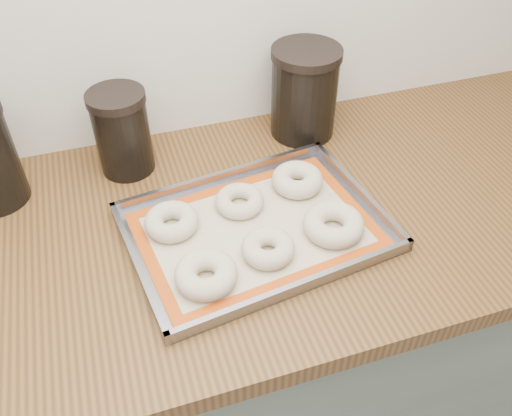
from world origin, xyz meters
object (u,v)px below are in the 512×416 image
object	(u,v)px
baking_tray	(256,229)
bagel_back_mid	(239,201)
bagel_front_left	(206,274)
bagel_back_right	(297,180)
bagel_front_right	(334,224)
canister_mid	(122,132)
canister_right	(304,92)
bagel_front_mid	(268,248)
bagel_back_left	(172,222)

from	to	relation	value
baking_tray	bagel_back_mid	xyz separation A→B (m)	(-0.01, 0.07, 0.01)
bagel_front_left	bagel_back_right	world-z (taller)	same
baking_tray	bagel_front_right	distance (m)	0.14
bagel_back_right	canister_mid	world-z (taller)	canister_mid
bagel_front_left	canister_mid	world-z (taller)	canister_mid
canister_mid	canister_right	xyz separation A→B (m)	(0.40, 0.01, 0.01)
bagel_front_left	bagel_front_right	xyz separation A→B (m)	(0.25, 0.04, -0.00)
bagel_front_left	canister_right	size ratio (longest dim) A/B	0.52
bagel_front_right	bagel_back_mid	world-z (taller)	bagel_front_right
bagel_back_right	canister_right	bearing A→B (deg)	65.74
bagel_front_left	bagel_back_mid	distance (m)	0.19
bagel_front_mid	canister_right	world-z (taller)	canister_right
bagel_back_left	baking_tray	bearing A→B (deg)	-19.55
bagel_front_left	baking_tray	bearing A→B (deg)	38.18
bagel_back_left	canister_right	xyz separation A→B (m)	(0.35, 0.23, 0.08)
bagel_front_mid	bagel_front_right	distance (m)	0.13
baking_tray	bagel_back_left	world-z (taller)	bagel_back_left
bagel_front_left	canister_mid	xyz separation A→B (m)	(-0.08, 0.36, 0.07)
bagel_front_mid	canister_mid	size ratio (longest dim) A/B	0.53
bagel_front_left	bagel_front_mid	distance (m)	0.12
bagel_front_mid	bagel_back_right	xyz separation A→B (m)	(0.12, 0.16, 0.00)
bagel_back_left	canister_right	size ratio (longest dim) A/B	0.49
bagel_back_mid	baking_tray	bearing A→B (deg)	-81.33
bagel_front_left	bagel_front_mid	xyz separation A→B (m)	(0.12, 0.03, -0.00)
bagel_back_left	canister_right	distance (m)	0.42
bagel_back_mid	bagel_back_right	world-z (taller)	bagel_back_right
bagel_front_right	bagel_back_right	distance (m)	0.14
baking_tray	bagel_front_left	xyz separation A→B (m)	(-0.12, -0.09, 0.02)
bagel_front_left	bagel_front_mid	world-z (taller)	bagel_front_left
bagel_back_right	canister_right	size ratio (longest dim) A/B	0.51
canister_right	bagel_front_right	bearing A→B (deg)	-101.71
bagel_front_left	canister_mid	size ratio (longest dim) A/B	0.60
bagel_front_left	canister_right	xyz separation A→B (m)	(0.32, 0.37, 0.08)
bagel_front_right	bagel_back_mid	size ratio (longest dim) A/B	1.19
bagel_front_right	bagel_front_mid	bearing A→B (deg)	-172.30
bagel_front_mid	bagel_back_right	bearing A→B (deg)	53.78
baking_tray	canister_right	xyz separation A→B (m)	(0.20, 0.28, 0.10)
baking_tray	bagel_front_mid	bearing A→B (deg)	-89.24
baking_tray	canister_mid	bearing A→B (deg)	126.33
bagel_front_right	bagel_back_left	bearing A→B (deg)	160.33
bagel_back_right	bagel_back_left	bearing A→B (deg)	-171.38
bagel_front_mid	bagel_back_left	distance (m)	0.19
bagel_back_left	bagel_back_right	xyz separation A→B (m)	(0.26, 0.04, 0.00)
bagel_front_mid	bagel_back_mid	bearing A→B (deg)	94.86
bagel_front_mid	bagel_front_right	bearing A→B (deg)	7.70
baking_tray	bagel_back_left	distance (m)	0.16
baking_tray	bagel_back_right	distance (m)	0.15
bagel_front_mid	bagel_back_right	world-z (taller)	bagel_back_right
bagel_front_right	canister_mid	world-z (taller)	canister_mid
bagel_back_right	baking_tray	bearing A→B (deg)	-141.74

